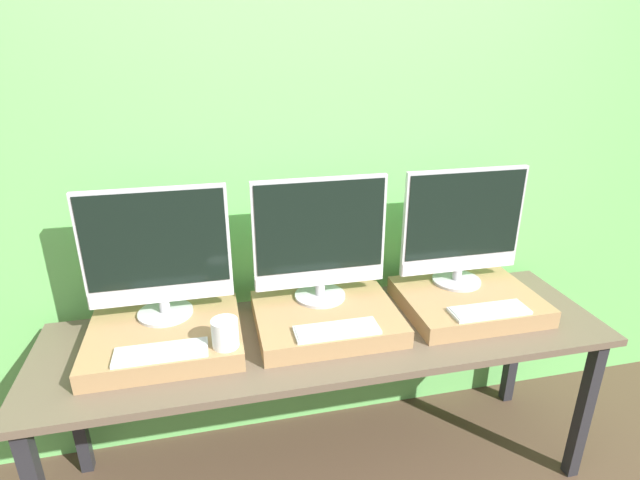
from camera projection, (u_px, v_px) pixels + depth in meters
wall_back at (308, 165)px, 2.09m from camera, size 8.00×0.04×2.60m
workbench at (329, 346)px, 1.98m from camera, size 2.21×0.63×0.72m
wooden_riser_left at (165, 337)px, 1.85m from camera, size 0.55×0.45×0.07m
monitor_left at (158, 253)px, 1.84m from camera, size 0.53×0.21×0.51m
keyboard_left at (161, 352)px, 1.69m from camera, size 0.31×0.11×0.01m
mug at (225, 333)px, 1.72m from camera, size 0.09×0.09×0.10m
wooden_riser_center at (326, 318)px, 1.98m from camera, size 0.55×0.45×0.07m
monitor_center at (320, 239)px, 1.97m from camera, size 0.53×0.21×0.51m
keyboard_center at (337, 330)px, 1.82m from camera, size 0.31×0.11×0.01m
wooden_riser_right at (468, 301)px, 2.11m from camera, size 0.55×0.45×0.07m
monitor_right at (463, 226)px, 2.10m from camera, size 0.53×0.21×0.51m
keyboard_right at (489, 310)px, 1.95m from camera, size 0.31×0.11×0.01m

